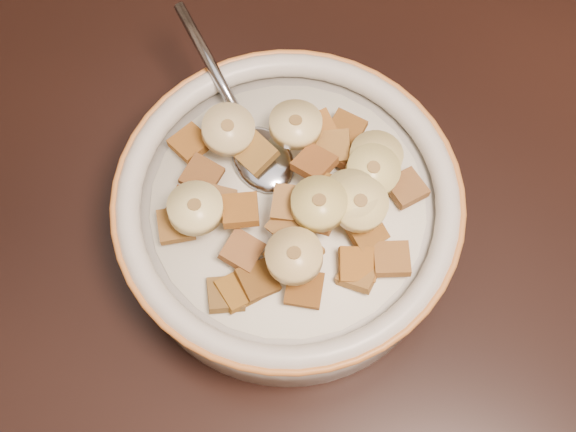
% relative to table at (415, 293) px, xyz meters
% --- Properties ---
extents(table, '(1.44, 0.96, 0.04)m').
position_rel_table_xyz_m(table, '(0.00, 0.00, 0.00)').
color(table, black).
rests_on(table, floor).
extents(cereal_bowl, '(0.20, 0.20, 0.05)m').
position_rel_table_xyz_m(cereal_bowl, '(-0.09, -0.00, 0.04)').
color(cereal_bowl, beige).
rests_on(cereal_bowl, table).
extents(milk, '(0.16, 0.16, 0.00)m').
position_rel_table_xyz_m(milk, '(-0.09, -0.00, 0.07)').
color(milk, white).
rests_on(milk, cereal_bowl).
extents(spoon, '(0.06, 0.06, 0.01)m').
position_rel_table_xyz_m(spoon, '(-0.11, 0.02, 0.07)').
color(spoon, '#99A1AF').
rests_on(spoon, cereal_bowl).
extents(cereal_square_0, '(0.02, 0.02, 0.01)m').
position_rel_table_xyz_m(cereal_square_0, '(-0.07, -0.01, 0.09)').
color(cereal_square_0, '#9B622F').
rests_on(cereal_square_0, milk).
extents(cereal_square_1, '(0.02, 0.02, 0.01)m').
position_rel_table_xyz_m(cereal_square_1, '(-0.06, 0.04, 0.08)').
color(cereal_square_1, brown).
rests_on(cereal_square_1, milk).
extents(cereal_square_2, '(0.03, 0.03, 0.01)m').
position_rel_table_xyz_m(cereal_square_2, '(-0.04, -0.00, 0.08)').
color(cereal_square_2, '#995F1E').
rests_on(cereal_square_2, milk).
extents(cereal_square_3, '(0.02, 0.02, 0.01)m').
position_rel_table_xyz_m(cereal_square_3, '(-0.12, -0.02, 0.08)').
color(cereal_square_3, brown).
rests_on(cereal_square_3, milk).
extents(cereal_square_4, '(0.03, 0.03, 0.01)m').
position_rel_table_xyz_m(cereal_square_4, '(-0.11, -0.02, 0.09)').
color(cereal_square_4, '#9C5920').
rests_on(cereal_square_4, milk).
extents(cereal_square_5, '(0.03, 0.03, 0.01)m').
position_rel_table_xyz_m(cereal_square_5, '(-0.02, -0.01, 0.08)').
color(cereal_square_5, brown).
rests_on(cereal_square_5, milk).
extents(cereal_square_6, '(0.02, 0.02, 0.01)m').
position_rel_table_xyz_m(cereal_square_6, '(-0.08, 0.05, 0.08)').
color(cereal_square_6, brown).
rests_on(cereal_square_6, milk).
extents(cereal_square_7, '(0.02, 0.02, 0.01)m').
position_rel_table_xyz_m(cereal_square_7, '(-0.05, 0.04, 0.08)').
color(cereal_square_7, '#9C5E19').
rests_on(cereal_square_7, milk).
extents(cereal_square_8, '(0.02, 0.02, 0.01)m').
position_rel_table_xyz_m(cereal_square_8, '(-0.14, -0.01, 0.08)').
color(cereal_square_8, brown).
rests_on(cereal_square_8, milk).
extents(cereal_square_9, '(0.03, 0.03, 0.01)m').
position_rel_table_xyz_m(cereal_square_9, '(-0.08, 0.05, 0.07)').
color(cereal_square_9, brown).
rests_on(cereal_square_9, milk).
extents(cereal_square_10, '(0.03, 0.03, 0.01)m').
position_rel_table_xyz_m(cereal_square_10, '(-0.09, 0.05, 0.08)').
color(cereal_square_10, brown).
rests_on(cereal_square_10, milk).
extents(cereal_square_11, '(0.03, 0.03, 0.01)m').
position_rel_table_xyz_m(cereal_square_11, '(-0.08, -0.02, 0.09)').
color(cereal_square_11, brown).
rests_on(cereal_square_11, milk).
extents(cereal_square_12, '(0.03, 0.03, 0.01)m').
position_rel_table_xyz_m(cereal_square_12, '(-0.09, -0.06, 0.07)').
color(cereal_square_12, brown).
rests_on(cereal_square_12, milk).
extents(cereal_square_13, '(0.03, 0.03, 0.01)m').
position_rel_table_xyz_m(cereal_square_13, '(-0.04, -0.02, 0.08)').
color(cereal_square_13, '#91551B').
rests_on(cereal_square_13, milk).
extents(cereal_square_14, '(0.02, 0.02, 0.01)m').
position_rel_table_xyz_m(cereal_square_14, '(-0.10, -0.04, 0.08)').
color(cereal_square_14, brown).
rests_on(cereal_square_14, milk).
extents(cereal_square_15, '(0.03, 0.03, 0.01)m').
position_rel_table_xyz_m(cereal_square_15, '(-0.14, -0.04, 0.08)').
color(cereal_square_15, brown).
rests_on(cereal_square_15, milk).
extents(cereal_square_16, '(0.02, 0.02, 0.01)m').
position_rel_table_xyz_m(cereal_square_16, '(-0.03, -0.03, 0.07)').
color(cereal_square_16, '#97632B').
rests_on(cereal_square_16, milk).
extents(cereal_square_17, '(0.03, 0.03, 0.01)m').
position_rel_table_xyz_m(cereal_square_17, '(-0.16, 0.01, 0.08)').
color(cereal_square_17, brown).
rests_on(cereal_square_17, milk).
extents(cereal_square_18, '(0.02, 0.02, 0.01)m').
position_rel_table_xyz_m(cereal_square_18, '(-0.07, 0.04, 0.07)').
color(cereal_square_18, brown).
rests_on(cereal_square_18, milk).
extents(cereal_square_19, '(0.03, 0.03, 0.01)m').
position_rel_table_xyz_m(cereal_square_19, '(-0.03, 0.03, 0.07)').
color(cereal_square_19, brown).
rests_on(cereal_square_19, milk).
extents(cereal_square_20, '(0.03, 0.03, 0.01)m').
position_rel_table_xyz_m(cereal_square_20, '(-0.08, 0.04, 0.08)').
color(cereal_square_20, olive).
rests_on(cereal_square_20, milk).
extents(cereal_square_21, '(0.02, 0.03, 0.01)m').
position_rel_table_xyz_m(cereal_square_21, '(-0.08, -0.01, 0.09)').
color(cereal_square_21, brown).
rests_on(cereal_square_21, milk).
extents(cereal_square_22, '(0.02, 0.02, 0.01)m').
position_rel_table_xyz_m(cereal_square_22, '(-0.07, 0.00, 0.09)').
color(cereal_square_22, brown).
rests_on(cereal_square_22, milk).
extents(cereal_square_23, '(0.03, 0.02, 0.01)m').
position_rel_table_xyz_m(cereal_square_23, '(-0.07, -0.04, 0.08)').
color(cereal_square_23, olive).
rests_on(cereal_square_23, milk).
extents(cereal_square_24, '(0.02, 0.02, 0.01)m').
position_rel_table_xyz_m(cereal_square_24, '(-0.06, -0.05, 0.08)').
color(cereal_square_24, brown).
rests_on(cereal_square_24, milk).
extents(cereal_square_25, '(0.03, 0.03, 0.01)m').
position_rel_table_xyz_m(cereal_square_25, '(-0.08, -0.05, 0.07)').
color(cereal_square_25, brown).
rests_on(cereal_square_25, milk).
extents(cereal_square_26, '(0.03, 0.03, 0.01)m').
position_rel_table_xyz_m(cereal_square_26, '(-0.10, -0.07, 0.07)').
color(cereal_square_26, brown).
rests_on(cereal_square_26, milk).
extents(cereal_square_27, '(0.02, 0.02, 0.01)m').
position_rel_table_xyz_m(cereal_square_27, '(-0.14, -0.03, 0.08)').
color(cereal_square_27, brown).
rests_on(cereal_square_27, milk).
extents(cereal_square_28, '(0.02, 0.02, 0.01)m').
position_rel_table_xyz_m(cereal_square_28, '(-0.08, 0.02, 0.09)').
color(cereal_square_28, brown).
rests_on(cereal_square_28, milk).
extents(cereal_square_29, '(0.03, 0.03, 0.01)m').
position_rel_table_xyz_m(cereal_square_29, '(-0.12, 0.01, 0.08)').
color(cereal_square_29, brown).
rests_on(cereal_square_29, milk).
extents(cereal_square_30, '(0.03, 0.03, 0.01)m').
position_rel_table_xyz_m(cereal_square_30, '(-0.07, -0.03, 0.08)').
color(cereal_square_30, olive).
rests_on(cereal_square_30, milk).
extents(banana_slice_0, '(0.04, 0.04, 0.02)m').
position_rel_table_xyz_m(banana_slice_0, '(-0.10, 0.04, 0.09)').
color(banana_slice_0, '#EAD68D').
rests_on(banana_slice_0, milk).
extents(banana_slice_1, '(0.04, 0.04, 0.02)m').
position_rel_table_xyz_m(banana_slice_1, '(-0.14, 0.02, 0.09)').
color(banana_slice_1, beige).
rests_on(banana_slice_1, milk).
extents(banana_slice_2, '(0.03, 0.03, 0.01)m').
position_rel_table_xyz_m(banana_slice_2, '(-0.13, -0.04, 0.09)').
color(banana_slice_2, '#D3C787').
rests_on(banana_slice_2, milk).
extents(banana_slice_3, '(0.03, 0.03, 0.01)m').
position_rel_table_xyz_m(banana_slice_3, '(-0.05, 0.03, 0.09)').
color(banana_slice_3, '#C9BF65').
rests_on(banana_slice_3, milk).
extents(banana_slice_4, '(0.03, 0.03, 0.01)m').
position_rel_table_xyz_m(banana_slice_4, '(-0.05, 0.00, 0.09)').
color(banana_slice_4, beige).
rests_on(banana_slice_4, milk).
extents(banana_slice_5, '(0.04, 0.04, 0.01)m').
position_rel_table_xyz_m(banana_slice_5, '(-0.07, -0.04, 0.10)').
color(banana_slice_5, tan).
rests_on(banana_slice_5, milk).
extents(banana_slice_6, '(0.04, 0.04, 0.01)m').
position_rel_table_xyz_m(banana_slice_6, '(-0.05, 0.04, 0.08)').
color(banana_slice_6, '#D8C884').
rests_on(banana_slice_6, milk).
extents(banana_slice_7, '(0.04, 0.04, 0.01)m').
position_rel_table_xyz_m(banana_slice_7, '(-0.07, -0.01, 0.10)').
color(banana_slice_7, '#DCC56C').
rests_on(banana_slice_7, milk).
extents(banana_slice_8, '(0.03, 0.03, 0.01)m').
position_rel_table_xyz_m(banana_slice_8, '(-0.05, 0.00, 0.10)').
color(banana_slice_8, '#FFE89E').
rests_on(banana_slice_8, milk).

